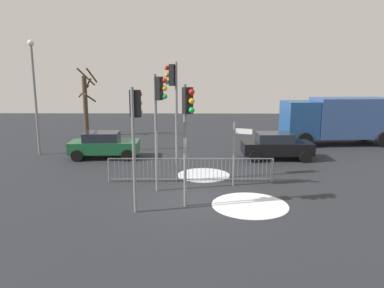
% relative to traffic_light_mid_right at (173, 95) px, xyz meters
% --- Properties ---
extents(ground_plane, '(60.00, 60.00, 0.00)m').
position_rel_traffic_light_mid_right_xyz_m(ground_plane, '(0.75, -2.50, -3.78)').
color(ground_plane, '#26282D').
extents(traffic_light_mid_right, '(0.55, 0.37, 5.19)m').
position_rel_traffic_light_mid_right_xyz_m(traffic_light_mid_right, '(0.00, 0.00, 0.00)').
color(traffic_light_mid_right, slate).
rests_on(traffic_light_mid_right, ground).
extents(traffic_light_rear_left, '(0.44, 0.49, 4.36)m').
position_rel_traffic_light_mid_right_xyz_m(traffic_light_rear_left, '(0.68, -3.29, -0.59)').
color(traffic_light_rear_left, slate).
rests_on(traffic_light_rear_left, ground).
extents(traffic_light_rear_right, '(0.54, 0.38, 4.69)m').
position_rel_traffic_light_mid_right_xyz_m(traffic_light_rear_right, '(-0.48, -1.49, -0.35)').
color(traffic_light_rear_right, slate).
rests_on(traffic_light_rear_right, ground).
extents(traffic_light_foreground_right, '(0.39, 0.53, 4.28)m').
position_rel_traffic_light_mid_right_xyz_m(traffic_light_foreground_right, '(-1.04, -3.66, -0.64)').
color(traffic_light_foreground_right, slate).
rests_on(traffic_light_foreground_right, ground).
extents(direction_sign_post, '(0.76, 0.29, 2.71)m').
position_rel_traffic_light_mid_right_xyz_m(direction_sign_post, '(2.64, -0.72, -2.25)').
color(direction_sign_post, slate).
rests_on(direction_sign_post, ground).
extents(pedestrian_guard_railing, '(7.28, 0.17, 1.07)m').
position_rel_traffic_light_mid_right_xyz_m(pedestrian_guard_railing, '(0.75, -0.18, -3.23)').
color(pedestrian_guard_railing, slate).
rests_on(pedestrian_guard_railing, ground).
extents(car_green_trailing, '(3.89, 2.10, 1.47)m').
position_rel_traffic_light_mid_right_xyz_m(car_green_trailing, '(-4.21, 4.41, -3.02)').
color(car_green_trailing, '#195933').
rests_on(car_green_trailing, ground).
extents(car_black_mid, '(3.83, 1.97, 1.47)m').
position_rel_traffic_light_mid_right_xyz_m(car_black_mid, '(5.42, 4.25, -3.02)').
color(car_black_mid, black).
rests_on(car_black_mid, ground).
extents(delivery_truck, '(7.22, 3.21, 3.10)m').
position_rel_traffic_light_mid_right_xyz_m(delivery_truck, '(10.41, 8.67, -2.04)').
color(delivery_truck, '#33518C').
rests_on(delivery_truck, ground).
extents(street_lamp, '(0.36, 0.36, 6.55)m').
position_rel_traffic_light_mid_right_xyz_m(street_lamp, '(-8.24, 5.19, 0.24)').
color(street_lamp, slate).
rests_on(street_lamp, ground).
extents(bare_tree_left, '(1.49, 1.50, 5.12)m').
position_rel_traffic_light_mid_right_xyz_m(bare_tree_left, '(-7.32, 11.68, -1.26)').
color(bare_tree_left, '#473828').
rests_on(bare_tree_left, ground).
extents(snow_patch_kerb, '(2.47, 2.47, 0.01)m').
position_rel_traffic_light_mid_right_xyz_m(snow_patch_kerb, '(1.33, 0.90, -3.78)').
color(snow_patch_kerb, silver).
rests_on(snow_patch_kerb, ground).
extents(snow_patch_island, '(2.79, 2.79, 0.01)m').
position_rel_traffic_light_mid_right_xyz_m(snow_patch_island, '(2.95, -3.07, -3.78)').
color(snow_patch_island, white).
rests_on(snow_patch_island, ground).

